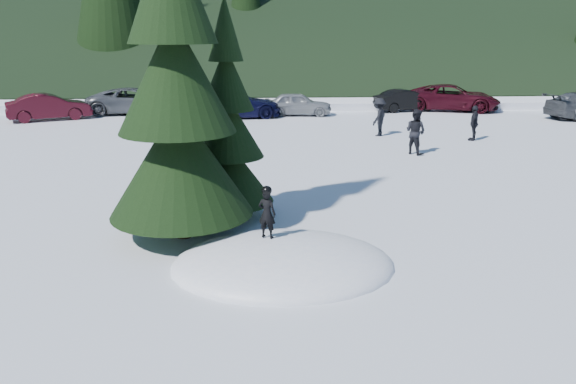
{
  "coord_description": "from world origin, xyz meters",
  "views": [
    {
      "loc": [
        -0.44,
        -10.39,
        4.56
      ],
      "look_at": [
        0.18,
        1.53,
        1.1
      ],
      "focal_mm": 35.0,
      "sensor_mm": 36.0,
      "label": 1
    }
  ],
  "objects_px": {
    "spruce_short": "(228,134)",
    "car_1": "(49,107)",
    "spruce_tall": "(176,90)",
    "adult_2": "(379,117)",
    "car_6": "(452,98)",
    "car_3": "(232,104)",
    "car_2": "(135,101)",
    "car_4": "(298,104)",
    "car_5": "(407,100)",
    "adult_1": "(474,123)",
    "adult_0": "(415,132)",
    "child_skier": "(267,214)"
  },
  "relations": [
    {
      "from": "spruce_tall",
      "to": "spruce_short",
      "type": "height_order",
      "value": "spruce_tall"
    },
    {
      "from": "adult_2",
      "to": "car_6",
      "type": "bearing_deg",
      "value": 175.74
    },
    {
      "from": "adult_1",
      "to": "car_5",
      "type": "distance_m",
      "value": 9.14
    },
    {
      "from": "car_6",
      "to": "car_3",
      "type": "bearing_deg",
      "value": 117.19
    },
    {
      "from": "child_skier",
      "to": "car_2",
      "type": "height_order",
      "value": "child_skier"
    },
    {
      "from": "spruce_short",
      "to": "child_skier",
      "type": "distance_m",
      "value": 3.17
    },
    {
      "from": "car_1",
      "to": "car_3",
      "type": "height_order",
      "value": "car_3"
    },
    {
      "from": "adult_1",
      "to": "spruce_short",
      "type": "bearing_deg",
      "value": -14.58
    },
    {
      "from": "spruce_tall",
      "to": "car_2",
      "type": "xyz_separation_m",
      "value": [
        -5.18,
        19.92,
        -2.6
      ]
    },
    {
      "from": "spruce_short",
      "to": "car_2",
      "type": "relative_size",
      "value": 1.03
    },
    {
      "from": "car_1",
      "to": "spruce_short",
      "type": "bearing_deg",
      "value": -172.77
    },
    {
      "from": "adult_1",
      "to": "car_2",
      "type": "height_order",
      "value": "adult_1"
    },
    {
      "from": "car_1",
      "to": "car_4",
      "type": "height_order",
      "value": "car_1"
    },
    {
      "from": "child_skier",
      "to": "car_3",
      "type": "bearing_deg",
      "value": -60.68
    },
    {
      "from": "car_4",
      "to": "car_5",
      "type": "height_order",
      "value": "car_4"
    },
    {
      "from": "adult_0",
      "to": "car_3",
      "type": "bearing_deg",
      "value": -2.43
    },
    {
      "from": "spruce_short",
      "to": "car_5",
      "type": "bearing_deg",
      "value": 63.54
    },
    {
      "from": "child_skier",
      "to": "spruce_tall",
      "type": "bearing_deg",
      "value": -12.34
    },
    {
      "from": "car_1",
      "to": "car_4",
      "type": "distance_m",
      "value": 13.16
    },
    {
      "from": "spruce_short",
      "to": "car_4",
      "type": "xyz_separation_m",
      "value": [
        2.92,
        17.38,
        -1.47
      ]
    },
    {
      "from": "car_2",
      "to": "car_6",
      "type": "distance_m",
      "value": 18.24
    },
    {
      "from": "spruce_short",
      "to": "car_6",
      "type": "relative_size",
      "value": 0.99
    },
    {
      "from": "spruce_tall",
      "to": "car_2",
      "type": "bearing_deg",
      "value": 104.59
    },
    {
      "from": "adult_1",
      "to": "adult_2",
      "type": "bearing_deg",
      "value": -77.61
    },
    {
      "from": "child_skier",
      "to": "car_4",
      "type": "bearing_deg",
      "value": -70.91
    },
    {
      "from": "adult_1",
      "to": "car_1",
      "type": "height_order",
      "value": "adult_1"
    },
    {
      "from": "spruce_short",
      "to": "car_4",
      "type": "distance_m",
      "value": 17.68
    },
    {
      "from": "car_1",
      "to": "car_6",
      "type": "bearing_deg",
      "value": -108.35
    },
    {
      "from": "adult_0",
      "to": "car_6",
      "type": "relative_size",
      "value": 0.32
    },
    {
      "from": "adult_1",
      "to": "car_6",
      "type": "distance_m",
      "value": 9.44
    },
    {
      "from": "adult_1",
      "to": "car_4",
      "type": "distance_m",
      "value": 10.4
    },
    {
      "from": "child_skier",
      "to": "adult_0",
      "type": "relative_size",
      "value": 0.59
    },
    {
      "from": "adult_2",
      "to": "car_3",
      "type": "distance_m",
      "value": 8.81
    },
    {
      "from": "adult_0",
      "to": "car_1",
      "type": "xyz_separation_m",
      "value": [
        -16.86,
        9.3,
        -0.17
      ]
    },
    {
      "from": "spruce_short",
      "to": "spruce_tall",
      "type": "bearing_deg",
      "value": -125.54
    },
    {
      "from": "car_2",
      "to": "car_4",
      "type": "bearing_deg",
      "value": -100.53
    },
    {
      "from": "car_1",
      "to": "car_6",
      "type": "height_order",
      "value": "car_6"
    },
    {
      "from": "adult_0",
      "to": "adult_1",
      "type": "height_order",
      "value": "adult_0"
    },
    {
      "from": "adult_1",
      "to": "car_2",
      "type": "xyz_separation_m",
      "value": [
        -16.09,
        8.84,
        -0.03
      ]
    },
    {
      "from": "car_3",
      "to": "car_6",
      "type": "relative_size",
      "value": 0.96
    },
    {
      "from": "adult_1",
      "to": "adult_2",
      "type": "height_order",
      "value": "adult_2"
    },
    {
      "from": "spruce_tall",
      "to": "adult_2",
      "type": "xyz_separation_m",
      "value": [
        7.08,
        12.37,
        -2.49
      ]
    },
    {
      "from": "car_3",
      "to": "spruce_tall",
      "type": "bearing_deg",
      "value": 168.58
    },
    {
      "from": "adult_1",
      "to": "car_2",
      "type": "bearing_deg",
      "value": -87.71
    },
    {
      "from": "child_skier",
      "to": "car_2",
      "type": "xyz_separation_m",
      "value": [
        -7.08,
        21.35,
        -0.27
      ]
    },
    {
      "from": "car_4",
      "to": "car_1",
      "type": "bearing_deg",
      "value": 98.59
    },
    {
      "from": "spruce_short",
      "to": "car_1",
      "type": "height_order",
      "value": "spruce_short"
    },
    {
      "from": "adult_1",
      "to": "car_6",
      "type": "bearing_deg",
      "value": -162.09
    },
    {
      "from": "adult_0",
      "to": "car_4",
      "type": "distance_m",
      "value": 10.94
    },
    {
      "from": "adult_2",
      "to": "car_3",
      "type": "bearing_deg",
      "value": -97.38
    }
  ]
}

